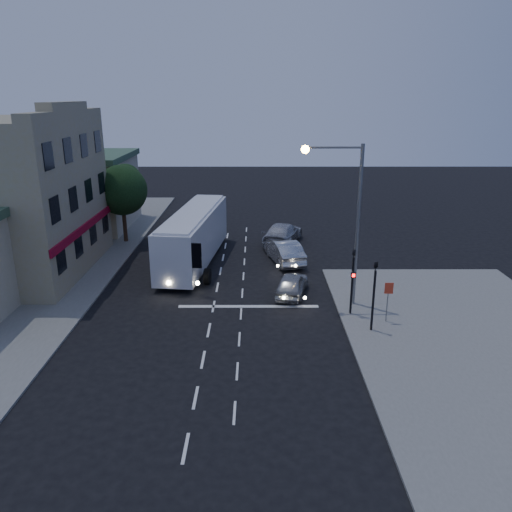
{
  "coord_description": "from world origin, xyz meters",
  "views": [
    {
      "loc": [
        2.4,
        -24.21,
        11.55
      ],
      "look_at": [
        2.44,
        4.57,
        2.2
      ],
      "focal_mm": 35.0,
      "sensor_mm": 36.0,
      "label": 1
    }
  ],
  "objects_px": {
    "car_sedan_b": "(282,233)",
    "streetlight": "(347,207)",
    "traffic_signal_main": "(353,274)",
    "tour_bus": "(194,235)",
    "car_sedan_a": "(284,251)",
    "traffic_signal_side": "(374,288)",
    "regulatory_sign": "(388,296)",
    "car_suv": "(292,284)",
    "street_tree": "(122,188)"
  },
  "relations": [
    {
      "from": "tour_bus",
      "to": "regulatory_sign",
      "type": "bearing_deg",
      "value": -35.58
    },
    {
      "from": "traffic_signal_side",
      "to": "street_tree",
      "type": "bearing_deg",
      "value": 135.5
    },
    {
      "from": "traffic_signal_main",
      "to": "streetlight",
      "type": "xyz_separation_m",
      "value": [
        -0.26,
        1.42,
        3.31
      ]
    },
    {
      "from": "tour_bus",
      "to": "car_sedan_b",
      "type": "relative_size",
      "value": 2.2
    },
    {
      "from": "car_sedan_b",
      "to": "street_tree",
      "type": "height_order",
      "value": "street_tree"
    },
    {
      "from": "regulatory_sign",
      "to": "street_tree",
      "type": "relative_size",
      "value": 0.35
    },
    {
      "from": "streetlight",
      "to": "car_sedan_a",
      "type": "bearing_deg",
      "value": 110.38
    },
    {
      "from": "regulatory_sign",
      "to": "streetlight",
      "type": "height_order",
      "value": "streetlight"
    },
    {
      "from": "regulatory_sign",
      "to": "street_tree",
      "type": "xyz_separation_m",
      "value": [
        -17.51,
        15.26,
        2.9
      ]
    },
    {
      "from": "street_tree",
      "to": "car_suv",
      "type": "bearing_deg",
      "value": -41.24
    },
    {
      "from": "traffic_signal_main",
      "to": "traffic_signal_side",
      "type": "distance_m",
      "value": 2.1
    },
    {
      "from": "streetlight",
      "to": "street_tree",
      "type": "xyz_separation_m",
      "value": [
        -15.55,
        12.82,
        -1.23
      ]
    },
    {
      "from": "streetlight",
      "to": "car_suv",
      "type": "bearing_deg",
      "value": 149.8
    },
    {
      "from": "car_suv",
      "to": "car_sedan_b",
      "type": "bearing_deg",
      "value": -76.5
    },
    {
      "from": "traffic_signal_main",
      "to": "street_tree",
      "type": "bearing_deg",
      "value": 137.97
    },
    {
      "from": "car_suv",
      "to": "car_sedan_a",
      "type": "distance_m",
      "value": 6.09
    },
    {
      "from": "car_sedan_a",
      "to": "car_suv",
      "type": "bearing_deg",
      "value": 77.3
    },
    {
      "from": "car_sedan_a",
      "to": "traffic_signal_side",
      "type": "bearing_deg",
      "value": 95.26
    },
    {
      "from": "tour_bus",
      "to": "car_sedan_b",
      "type": "bearing_deg",
      "value": 43.09
    },
    {
      "from": "car_suv",
      "to": "regulatory_sign",
      "type": "bearing_deg",
      "value": 152.87
    },
    {
      "from": "car_sedan_b",
      "to": "streetlight",
      "type": "bearing_deg",
      "value": 119.35
    },
    {
      "from": "car_suv",
      "to": "streetlight",
      "type": "bearing_deg",
      "value": 163.3
    },
    {
      "from": "traffic_signal_main",
      "to": "regulatory_sign",
      "type": "relative_size",
      "value": 1.86
    },
    {
      "from": "car_suv",
      "to": "traffic_signal_main",
      "type": "bearing_deg",
      "value": 148.34
    },
    {
      "from": "regulatory_sign",
      "to": "traffic_signal_side",
      "type": "bearing_deg",
      "value": -136.08
    },
    {
      "from": "car_sedan_a",
      "to": "street_tree",
      "type": "relative_size",
      "value": 0.8
    },
    {
      "from": "car_sedan_a",
      "to": "tour_bus",
      "type": "bearing_deg",
      "value": -13.67
    },
    {
      "from": "car_suv",
      "to": "street_tree",
      "type": "distance_m",
      "value": 17.45
    },
    {
      "from": "car_sedan_a",
      "to": "traffic_signal_main",
      "type": "relative_size",
      "value": 1.21
    },
    {
      "from": "traffic_signal_main",
      "to": "streetlight",
      "type": "height_order",
      "value": "streetlight"
    },
    {
      "from": "car_sedan_a",
      "to": "traffic_signal_side",
      "type": "height_order",
      "value": "traffic_signal_side"
    },
    {
      "from": "tour_bus",
      "to": "regulatory_sign",
      "type": "distance_m",
      "value": 15.14
    },
    {
      "from": "car_suv",
      "to": "street_tree",
      "type": "bearing_deg",
      "value": -27.74
    },
    {
      "from": "car_sedan_b",
      "to": "traffic_signal_side",
      "type": "bearing_deg",
      "value": 120.08
    },
    {
      "from": "car_sedan_b",
      "to": "regulatory_sign",
      "type": "height_order",
      "value": "regulatory_sign"
    },
    {
      "from": "car_sedan_a",
      "to": "traffic_signal_side",
      "type": "distance_m",
      "value": 11.84
    },
    {
      "from": "tour_bus",
      "to": "car_suv",
      "type": "xyz_separation_m",
      "value": [
        6.55,
        -6.09,
        -1.37
      ]
    },
    {
      "from": "car_sedan_a",
      "to": "traffic_signal_main",
      "type": "bearing_deg",
      "value": 95.14
    },
    {
      "from": "traffic_signal_side",
      "to": "tour_bus",
      "type": "bearing_deg",
      "value": 132.76
    },
    {
      "from": "car_sedan_b",
      "to": "traffic_signal_side",
      "type": "xyz_separation_m",
      "value": [
        3.7,
        -15.96,
        1.59
      ]
    },
    {
      "from": "car_suv",
      "to": "regulatory_sign",
      "type": "distance_m",
      "value": 6.27
    },
    {
      "from": "tour_bus",
      "to": "car_sedan_a",
      "type": "xyz_separation_m",
      "value": [
        6.44,
        0.0,
        -1.22
      ]
    },
    {
      "from": "car_suv",
      "to": "car_sedan_b",
      "type": "height_order",
      "value": "car_sedan_b"
    },
    {
      "from": "car_sedan_a",
      "to": "regulatory_sign",
      "type": "xyz_separation_m",
      "value": [
        4.81,
        -10.13,
        0.78
      ]
    },
    {
      "from": "tour_bus",
      "to": "car_suv",
      "type": "distance_m",
      "value": 9.04
    },
    {
      "from": "regulatory_sign",
      "to": "streetlight",
      "type": "relative_size",
      "value": 0.24
    },
    {
      "from": "car_sedan_a",
      "to": "street_tree",
      "type": "bearing_deg",
      "value": -35.73
    },
    {
      "from": "tour_bus",
      "to": "regulatory_sign",
      "type": "xyz_separation_m",
      "value": [
        11.25,
        -10.12,
        -0.45
      ]
    },
    {
      "from": "car_sedan_a",
      "to": "car_sedan_b",
      "type": "distance_m",
      "value": 4.87
    },
    {
      "from": "car_suv",
      "to": "streetlight",
      "type": "xyz_separation_m",
      "value": [
        2.75,
        -1.6,
        5.06
      ]
    }
  ]
}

